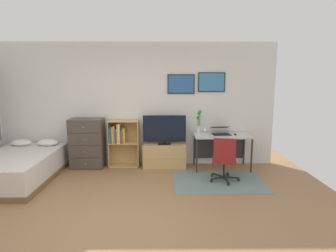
# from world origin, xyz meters

# --- Properties ---
(ground_plane) EXTENTS (7.20, 7.20, 0.00)m
(ground_plane) POSITION_xyz_m (0.00, 0.00, 0.00)
(ground_plane) COLOR #936B44
(wall_back_with_posters) EXTENTS (6.12, 0.09, 2.70)m
(wall_back_with_posters) POSITION_xyz_m (0.02, 2.43, 1.36)
(wall_back_with_posters) COLOR silver
(wall_back_with_posters) RESTS_ON ground_plane
(area_rug) EXTENTS (1.70, 1.20, 0.01)m
(area_rug) POSITION_xyz_m (1.66, 1.23, 0.00)
(area_rug) COLOR slate
(area_rug) RESTS_ON ground_plane
(bed) EXTENTS (1.31, 2.05, 0.64)m
(bed) POSITION_xyz_m (-2.16, 1.35, 0.26)
(bed) COLOR brown
(bed) RESTS_ON ground_plane
(dresser) EXTENTS (0.71, 0.46, 1.07)m
(dresser) POSITION_xyz_m (-1.05, 2.15, 0.54)
(dresser) COLOR #4C4238
(dresser) RESTS_ON ground_plane
(bookshelf) EXTENTS (0.66, 0.30, 1.02)m
(bookshelf) POSITION_xyz_m (-0.32, 2.22, 0.60)
(bookshelf) COLOR tan
(bookshelf) RESTS_ON ground_plane
(tv_stand) EXTENTS (0.93, 0.41, 0.51)m
(tv_stand) POSITION_xyz_m (0.63, 2.17, 0.26)
(tv_stand) COLOR tan
(tv_stand) RESTS_ON ground_plane
(television) EXTENTS (0.92, 0.16, 0.63)m
(television) POSITION_xyz_m (0.63, 2.15, 0.83)
(television) COLOR black
(television) RESTS_ON tv_stand
(desk) EXTENTS (1.19, 0.64, 0.74)m
(desk) POSITION_xyz_m (1.86, 2.13, 0.61)
(desk) COLOR silver
(desk) RESTS_ON ground_plane
(office_chair) EXTENTS (0.58, 0.57, 0.86)m
(office_chair) POSITION_xyz_m (1.75, 1.23, 0.46)
(office_chair) COLOR #232326
(office_chair) RESTS_ON ground_plane
(laptop) EXTENTS (0.41, 0.44, 0.17)m
(laptop) POSITION_xyz_m (1.84, 2.14, 0.81)
(laptop) COLOR black
(laptop) RESTS_ON desk
(computer_mouse) EXTENTS (0.06, 0.10, 0.03)m
(computer_mouse) POSITION_xyz_m (2.13, 2.02, 0.76)
(computer_mouse) COLOR #262628
(computer_mouse) RESTS_ON desk
(bamboo_vase) EXTENTS (0.11, 0.09, 0.51)m
(bamboo_vase) POSITION_xyz_m (1.38, 2.24, 1.00)
(bamboo_vase) COLOR silver
(bamboo_vase) RESTS_ON desk
(wine_glass) EXTENTS (0.07, 0.07, 0.18)m
(wine_glass) POSITION_xyz_m (1.48, 1.99, 0.87)
(wine_glass) COLOR silver
(wine_glass) RESTS_ON desk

